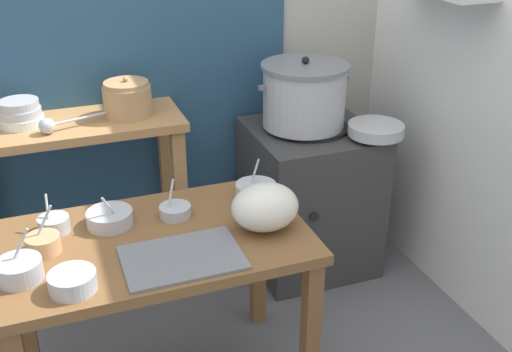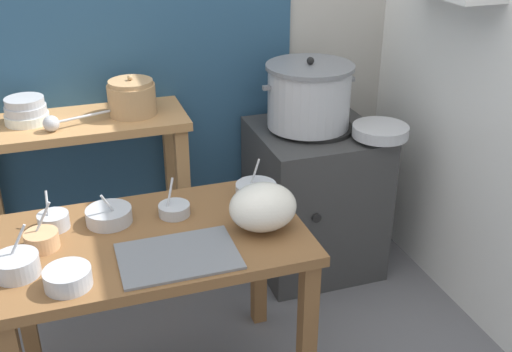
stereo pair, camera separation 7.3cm
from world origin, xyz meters
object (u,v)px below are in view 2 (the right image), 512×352
Objects in this scene: prep_bowl_1 at (256,190)px; prep_bowl_2 at (42,239)px; ladle at (54,123)px; prep_bowl_5 at (53,220)px; prep_bowl_6 at (16,265)px; steamer_pot at (309,96)px; serving_tray at (178,256)px; stove_block at (314,197)px; prep_bowl_4 at (68,277)px; wide_pan at (380,131)px; prep_bowl_3 at (109,215)px; plastic_bag at (263,207)px; prep_table at (154,261)px; bowl_stack_enamel at (26,111)px; prep_bowl_0 at (173,209)px; back_shelf_table at (84,164)px; clay_pot at (132,98)px.

prep_bowl_2 is (-0.82, -0.12, 0.00)m from prep_bowl_1.
ladle is 2.11× the size of prep_bowl_5.
steamer_pot is at bearing 30.44° from prep_bowl_6.
serving_tray is 0.52m from prep_bowl_5.
prep_bowl_4 reaches higher than stove_block.
wide_pan is 1.71m from prep_bowl_6.
prep_bowl_5 is at bearing -156.93° from steamer_pot.
ladle reaches higher than stove_block.
plastic_bag is at bearing -22.33° from prep_bowl_3.
wide_pan is at bearing -42.79° from stove_block.
prep_table is 0.40m from prep_bowl_4.
bowl_stack_enamel reaches higher than prep_bowl_0.
back_shelf_table is 5.70× the size of prep_bowl_2.
prep_table is at bearing 13.01° from prep_bowl_6.
steamer_pot is at bearing 139.21° from wide_pan.
serving_tray is 1.27m from wide_pan.
clay_pot is at bearing 121.07° from prep_bowl_1.
clay_pot reaches higher than prep_bowl_5.
prep_bowl_3 is at bearing -166.61° from wide_pan.
ladle is (0.11, -0.14, -0.02)m from bowl_stack_enamel.
steamer_pot reaches higher than prep_bowl_2.
steamer_pot is 3.38× the size of prep_bowl_5.
stove_block is (0.93, 0.67, -0.23)m from prep_table.
clay_pot reaches higher than prep_bowl_4.
stove_block is 4.59× the size of prep_bowl_3.
prep_bowl_1 is at bearing -45.38° from back_shelf_table.
wide_pan is 1.52m from prep_bowl_5.
prep_bowl_4 is (-0.40, -0.34, 0.01)m from prep_bowl_0.
prep_bowl_6 is (-0.45, -0.10, 0.15)m from prep_table.
prep_table is 0.24m from prep_bowl_3.
ladle is at bearing -163.49° from clay_pot.
plastic_bag is 1.78× the size of prep_bowl_0.
ladle is 0.92m from prep_bowl_1.
steamer_pot reaches higher than prep_table.
steamer_pot is at bearing -6.42° from bowl_stack_enamel.
prep_bowl_6 reaches higher than prep_bowl_2.
serving_tray is 1.61× the size of plastic_bag.
prep_bowl_4 is at bearing -155.29° from wide_pan.
prep_bowl_0 is 0.81× the size of prep_bowl_6.
back_shelf_table is at bearing 76.78° from prep_bowl_5.
prep_bowl_5 is 0.81× the size of prep_bowl_6.
prep_bowl_3 is at bearing -152.14° from steamer_pot.
prep_bowl_3 is 0.99× the size of prep_bowl_6.
prep_table is 6.71× the size of prep_bowl_1.
prep_bowl_1 reaches higher than prep_bowl_4.
prep_table is at bearing 109.39° from serving_tray.
back_shelf_table is 0.65m from prep_bowl_5.
serving_tray is (0.06, -0.17, 0.12)m from prep_table.
prep_bowl_5 is at bearing 65.62° from prep_bowl_6.
prep_bowl_4 is (-0.70, -0.15, -0.05)m from plastic_bag.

